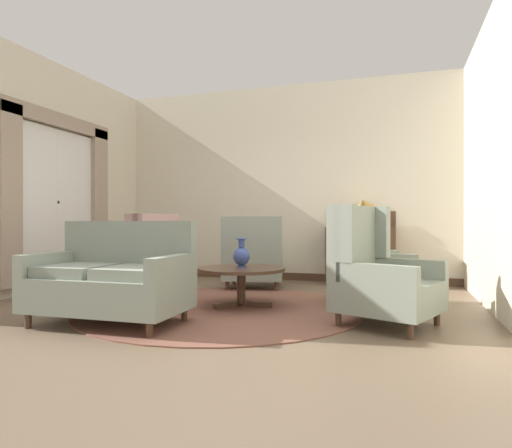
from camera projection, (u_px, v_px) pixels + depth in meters
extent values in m
plane|color=brown|center=(210.00, 314.00, 4.62)|extent=(8.44, 8.44, 0.00)
cube|color=beige|center=(282.00, 183.00, 7.49)|extent=(5.85, 0.08, 3.25)
cube|color=beige|center=(52.00, 176.00, 6.35)|extent=(0.08, 4.22, 3.25)
cube|color=beige|center=(496.00, 158.00, 4.61)|extent=(0.08, 4.22, 3.25)
cube|color=#4C3323|center=(281.00, 276.00, 7.44)|extent=(5.69, 0.03, 0.12)
cylinder|color=brown|center=(221.00, 308.00, 4.91)|extent=(3.12, 3.12, 0.01)
cube|color=silver|center=(57.00, 202.00, 6.35)|extent=(0.03, 1.37, 2.00)
cube|color=white|center=(58.00, 202.00, 6.34)|extent=(0.02, 1.45, 2.08)
cube|color=white|center=(58.00, 202.00, 6.34)|extent=(0.02, 0.04, 2.00)
cube|color=white|center=(58.00, 202.00, 6.34)|extent=(0.02, 1.37, 0.04)
cube|color=tan|center=(9.00, 195.00, 5.50)|extent=(0.10, 0.32, 2.30)
cube|color=tan|center=(99.00, 201.00, 7.15)|extent=(0.10, 0.32, 2.30)
cube|color=tan|center=(60.00, 121.00, 6.32)|extent=(0.10, 2.05, 0.20)
cylinder|color=#4C3323|center=(241.00, 269.00, 5.04)|extent=(0.99, 0.99, 0.04)
cylinder|color=#4C3323|center=(241.00, 287.00, 5.04)|extent=(0.10, 0.10, 0.37)
cube|color=#4C3323|center=(260.00, 305.00, 4.96)|extent=(0.28, 0.07, 0.07)
cube|color=#4C3323|center=(240.00, 300.00, 5.26)|extent=(0.16, 0.28, 0.07)
cube|color=#4C3323|center=(225.00, 306.00, 4.91)|extent=(0.21, 0.26, 0.07)
cylinder|color=#384C93|center=(242.00, 266.00, 5.03)|extent=(0.10, 0.10, 0.02)
ellipsoid|color=#384C93|center=(242.00, 256.00, 5.03)|extent=(0.19, 0.19, 0.21)
cylinder|color=#384C93|center=(242.00, 243.00, 5.03)|extent=(0.07, 0.07, 0.10)
torus|color=#384C93|center=(242.00, 239.00, 5.03)|extent=(0.13, 0.13, 0.02)
cube|color=gray|center=(109.00, 293.00, 4.15)|extent=(1.45, 0.84, 0.32)
cube|color=gray|center=(129.00, 247.00, 4.47)|extent=(1.44, 0.17, 0.52)
cube|color=gray|center=(77.00, 270.00, 4.20)|extent=(0.59, 0.63, 0.10)
cube|color=gray|center=(136.00, 272.00, 4.02)|extent=(0.59, 0.63, 0.10)
cube|color=gray|center=(47.00, 264.00, 4.29)|extent=(0.12, 0.72, 0.21)
cube|color=gray|center=(170.00, 268.00, 3.91)|extent=(0.12, 0.72, 0.21)
cylinder|color=#4C3323|center=(28.00, 321.00, 4.01)|extent=(0.06, 0.06, 0.14)
cylinder|color=#4C3323|center=(149.00, 330.00, 3.66)|extent=(0.06, 0.06, 0.14)
cylinder|color=#4C3323|center=(77.00, 307.00, 4.64)|extent=(0.06, 0.06, 0.14)
cylinder|color=#4C3323|center=(184.00, 314.00, 4.29)|extent=(0.06, 0.06, 0.14)
cube|color=gray|center=(388.00, 296.00, 4.10)|extent=(1.08, 1.07, 0.28)
cube|color=gray|center=(354.00, 242.00, 4.32)|extent=(0.44, 0.80, 0.70)
cube|color=gray|center=(345.00, 234.00, 3.99)|extent=(0.22, 0.17, 0.53)
cube|color=gray|center=(379.00, 233.00, 4.53)|extent=(0.22, 0.17, 0.53)
cube|color=gray|center=(376.00, 275.00, 3.79)|extent=(0.71, 0.37, 0.18)
cube|color=gray|center=(408.00, 268.00, 4.33)|extent=(0.71, 0.37, 0.18)
cylinder|color=#4C3323|center=(410.00, 331.00, 3.63)|extent=(0.06, 0.06, 0.14)
cylinder|color=#4C3323|center=(437.00, 318.00, 4.13)|extent=(0.06, 0.06, 0.14)
cylinder|color=#4C3323|center=(338.00, 319.00, 4.07)|extent=(0.06, 0.06, 0.14)
cylinder|color=#4C3323|center=(370.00, 309.00, 4.56)|extent=(0.06, 0.06, 0.14)
cube|color=tan|center=(132.00, 275.00, 5.68)|extent=(0.96, 0.84, 0.29)
cube|color=tan|center=(157.00, 239.00, 5.53)|extent=(0.21, 0.77, 0.63)
cube|color=tan|center=(166.00, 233.00, 5.87)|extent=(0.21, 0.12, 0.48)
cube|color=tan|center=(134.00, 234.00, 5.26)|extent=(0.21, 0.12, 0.48)
cube|color=tan|center=(145.00, 255.00, 6.00)|extent=(0.80, 0.17, 0.18)
cube|color=tan|center=(111.00, 258.00, 5.39)|extent=(0.80, 0.17, 0.18)
cylinder|color=#4C3323|center=(125.00, 287.00, 6.10)|extent=(0.06, 0.06, 0.14)
cylinder|color=#4C3323|center=(93.00, 293.00, 5.54)|extent=(0.06, 0.06, 0.14)
cylinder|color=#4C3323|center=(170.00, 290.00, 5.81)|extent=(0.06, 0.06, 0.14)
cylinder|color=#4C3323|center=(141.00, 297.00, 5.26)|extent=(0.06, 0.06, 0.14)
cube|color=gray|center=(370.00, 281.00, 5.13)|extent=(1.04, 1.01, 0.27)
cube|color=gray|center=(339.00, 243.00, 5.14)|extent=(0.36, 0.81, 0.61)
cube|color=gray|center=(353.00, 238.00, 4.78)|extent=(0.22, 0.15, 0.46)
cube|color=gray|center=(342.00, 236.00, 5.49)|extent=(0.22, 0.15, 0.46)
cube|color=gray|center=(382.00, 263.00, 4.78)|extent=(0.75, 0.30, 0.20)
cube|color=gray|center=(367.00, 258.00, 5.48)|extent=(0.75, 0.30, 0.20)
cylinder|color=#4C3323|center=(409.00, 304.00, 4.80)|extent=(0.06, 0.06, 0.14)
cylinder|color=#4C3323|center=(392.00, 295.00, 5.44)|extent=(0.06, 0.06, 0.14)
cylinder|color=#4C3323|center=(345.00, 304.00, 4.82)|extent=(0.06, 0.06, 0.14)
cylinder|color=#4C3323|center=(336.00, 295.00, 5.46)|extent=(0.06, 0.06, 0.14)
cube|color=gray|center=(254.00, 269.00, 6.56)|extent=(1.03, 1.07, 0.26)
cube|color=gray|center=(251.00, 239.00, 6.18)|extent=(0.85, 0.33, 0.64)
cube|color=gray|center=(278.00, 234.00, 6.24)|extent=(0.14, 0.22, 0.48)
cube|color=gray|center=(226.00, 234.00, 6.29)|extent=(0.14, 0.22, 0.48)
cube|color=gray|center=(279.00, 254.00, 6.58)|extent=(0.29, 0.80, 0.19)
cube|color=gray|center=(229.00, 253.00, 6.63)|extent=(0.29, 0.80, 0.19)
cylinder|color=#4C3323|center=(277.00, 280.00, 6.90)|extent=(0.06, 0.06, 0.14)
cylinder|color=#4C3323|center=(234.00, 279.00, 6.95)|extent=(0.06, 0.06, 0.14)
cylinder|color=#4C3323|center=(276.00, 286.00, 6.16)|extent=(0.06, 0.06, 0.14)
cylinder|color=#4C3323|center=(227.00, 286.00, 6.21)|extent=(0.06, 0.06, 0.14)
cylinder|color=#4C3323|center=(347.00, 244.00, 4.91)|extent=(0.45, 0.45, 0.03)
cylinder|color=#4C3323|center=(347.00, 277.00, 4.91)|extent=(0.07, 0.07, 0.70)
cylinder|color=#4C3323|center=(347.00, 307.00, 4.91)|extent=(0.29, 0.29, 0.04)
cube|color=#4C3323|center=(361.00, 253.00, 6.80)|extent=(1.03, 0.44, 0.79)
cube|color=#4C3323|center=(362.00, 219.00, 6.99)|extent=(1.03, 0.04, 0.24)
cube|color=#4C3323|center=(329.00, 282.00, 6.79)|extent=(0.06, 0.06, 0.10)
cube|color=#4C3323|center=(392.00, 284.00, 6.50)|extent=(0.06, 0.06, 0.10)
cube|color=#4C3323|center=(332.00, 279.00, 7.11)|extent=(0.06, 0.06, 0.10)
cube|color=#4C3323|center=(392.00, 281.00, 6.83)|extent=(0.06, 0.06, 0.10)
cube|color=#4C3323|center=(360.00, 222.00, 6.78)|extent=(0.24, 0.24, 0.14)
cone|color=#B28942|center=(364.00, 206.00, 6.69)|extent=(0.44, 0.54, 0.51)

